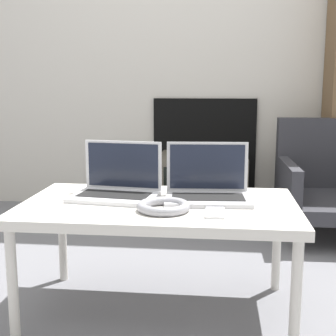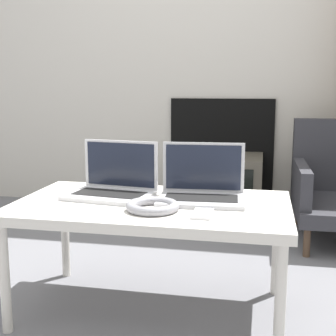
% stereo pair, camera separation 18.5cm
% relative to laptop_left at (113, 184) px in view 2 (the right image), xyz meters
% --- Properties ---
extents(wall_back, '(7.00, 0.08, 2.60)m').
position_rel_laptop_left_xyz_m(wall_back, '(0.18, 1.57, 0.81)').
color(wall_back, beige).
rests_on(wall_back, ground_plane).
extents(table, '(1.02, 0.59, 0.44)m').
position_rel_laptop_left_xyz_m(table, '(0.17, -0.08, -0.08)').
color(table, silver).
rests_on(table, ground_plane).
extents(laptop_left, '(0.35, 0.27, 0.21)m').
position_rel_laptop_left_xyz_m(laptop_left, '(0.00, 0.00, 0.00)').
color(laptop_left, silver).
rests_on(laptop_left, table).
extents(laptop_right, '(0.33, 0.25, 0.21)m').
position_rel_laptop_left_xyz_m(laptop_right, '(0.35, 0.00, 0.00)').
color(laptop_right, '#B2B2B7').
rests_on(laptop_right, table).
extents(headphones, '(0.19, 0.19, 0.03)m').
position_rel_laptop_left_xyz_m(headphones, '(0.20, -0.19, -0.03)').
color(headphones, gray).
rests_on(headphones, table).
extents(phone, '(0.07, 0.14, 0.01)m').
position_rel_laptop_left_xyz_m(phone, '(0.38, -0.21, -0.04)').
color(phone, silver).
rests_on(phone, table).
extents(tv, '(0.57, 0.46, 0.41)m').
position_rel_laptop_left_xyz_m(tv, '(0.29, 1.29, -0.27)').
color(tv, '#4C473D').
rests_on(tv, ground_plane).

